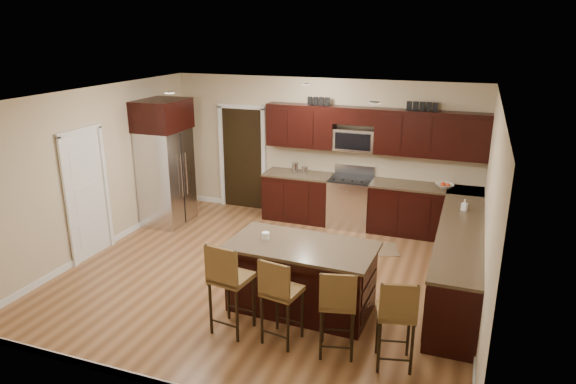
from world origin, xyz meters
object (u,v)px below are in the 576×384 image
at_px(refrigerator, 165,161).
at_px(stool_left, 228,278).
at_px(stool_right, 338,303).
at_px(range, 350,202).
at_px(stool_extra, 397,314).
at_px(stool_mid, 279,292).
at_px(island, 301,279).

bearing_deg(refrigerator, stool_left, -47.17).
xyz_separation_m(stool_left, stool_right, (1.35, 0.01, -0.07)).
height_order(range, refrigerator, refrigerator).
xyz_separation_m(range, stool_extra, (1.46, -4.01, 0.20)).
distance_m(range, stool_mid, 4.02).
relative_size(range, refrigerator, 0.47).
bearing_deg(stool_extra, island, 134.95).
relative_size(stool_mid, stool_right, 1.01).
bearing_deg(stool_right, range, 88.21).
xyz_separation_m(stool_mid, stool_extra, (1.34, 0.00, -0.01)).
xyz_separation_m(stool_right, refrigerator, (-4.11, 2.98, 0.53)).
bearing_deg(stool_mid, stool_right, 9.60).
height_order(range, stool_extra, range).
distance_m(range, island, 3.17).
bearing_deg(stool_mid, refrigerator, 148.40).
relative_size(range, stool_right, 1.03).
bearing_deg(stool_extra, stool_mid, 166.80).
height_order(range, island, range).
bearing_deg(range, stool_mid, -88.29).
height_order(stool_left, stool_extra, stool_left).
xyz_separation_m(stool_left, stool_mid, (0.65, 0.01, -0.06)).
bearing_deg(island, stool_right, -47.64).
relative_size(range, island, 0.57).
distance_m(stool_left, stool_extra, 2.00).
bearing_deg(island, range, 94.15).
bearing_deg(stool_mid, range, 101.18).
distance_m(stool_left, refrigerator, 4.10).
xyz_separation_m(range, stool_left, (-0.53, -4.02, 0.27)).
xyz_separation_m(stool_right, stool_extra, (0.65, 0.00, 0.00)).
bearing_deg(island, refrigerator, 150.16).
relative_size(range, stool_left, 0.94).
distance_m(stool_right, stool_extra, 0.65).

